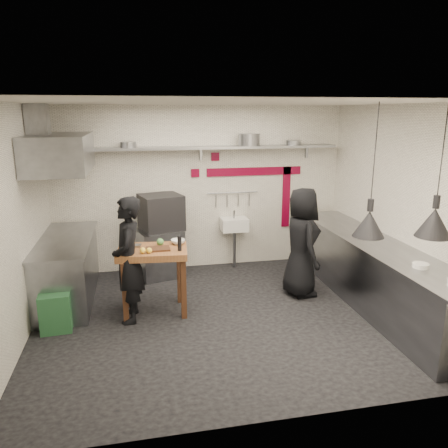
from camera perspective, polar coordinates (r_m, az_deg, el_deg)
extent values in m
plane|color=black|center=(6.05, 0.25, -12.01)|extent=(5.00, 5.00, 0.00)
plane|color=beige|center=(5.41, 0.29, 15.57)|extent=(5.00, 5.00, 0.00)
cube|color=silver|center=(7.59, -3.01, 4.61)|extent=(5.00, 0.04, 2.80)
cube|color=silver|center=(3.62, 7.18, -6.57)|extent=(5.00, 0.04, 2.80)
cube|color=silver|center=(5.62, -25.51, -0.28)|extent=(0.04, 4.20, 2.80)
cube|color=silver|center=(6.54, 22.23, 1.96)|extent=(0.04, 4.20, 2.80)
cube|color=maroon|center=(7.73, 4.01, 6.87)|extent=(1.70, 0.02, 0.14)
cube|color=maroon|center=(7.98, 8.11, 3.51)|extent=(0.14, 0.02, 1.10)
cube|color=maroon|center=(7.54, -1.15, 8.78)|extent=(0.14, 0.02, 0.14)
cube|color=maroon|center=(7.52, -3.78, 6.66)|extent=(0.14, 0.02, 0.14)
cube|color=slate|center=(7.33, -2.87, 9.93)|extent=(4.60, 0.34, 0.04)
cube|color=slate|center=(7.44, -17.83, 8.56)|extent=(0.04, 0.06, 0.24)
cube|color=slate|center=(7.48, -3.04, 9.26)|extent=(0.04, 0.06, 0.24)
cube|color=slate|center=(7.99, 10.74, 9.36)|extent=(0.04, 0.06, 0.24)
cylinder|color=slate|center=(7.23, -12.40, 10.08)|extent=(0.26, 0.26, 0.09)
cylinder|color=slate|center=(7.24, -12.31, 10.01)|extent=(0.29, 0.29, 0.07)
cylinder|color=slate|center=(7.48, 3.31, 10.94)|extent=(0.43, 0.43, 0.20)
cylinder|color=slate|center=(7.72, 9.03, 10.45)|extent=(0.26, 0.26, 0.08)
cube|color=slate|center=(7.41, -8.40, -3.74)|extent=(0.83, 0.79, 0.80)
cube|color=black|center=(7.26, -8.22, 1.53)|extent=(0.77, 0.75, 0.58)
cube|color=maroon|center=(7.00, -8.23, 1.05)|extent=(0.44, 0.15, 0.46)
cube|color=black|center=(6.96, -8.38, 0.96)|extent=(0.32, 0.10, 0.34)
cube|color=silver|center=(7.65, 1.33, -0.05)|extent=(0.46, 0.34, 0.22)
cylinder|color=slate|center=(7.61, 1.33, 1.26)|extent=(0.03, 0.03, 0.14)
cylinder|color=slate|center=(7.73, 1.37, -3.28)|extent=(0.06, 0.06, 0.66)
cylinder|color=slate|center=(7.67, 1.11, 4.12)|extent=(0.90, 0.02, 0.02)
cube|color=slate|center=(6.62, 18.91, -6.20)|extent=(0.70, 3.80, 0.90)
cube|color=slate|center=(6.47, 19.25, -2.34)|extent=(0.76, 3.90, 0.03)
cylinder|color=silver|center=(5.60, 24.29, -4.96)|extent=(0.19, 0.19, 0.05)
cube|color=slate|center=(6.81, -19.77, -5.68)|extent=(0.70, 1.90, 0.90)
cube|color=slate|center=(6.67, -20.10, -1.92)|extent=(0.76, 2.00, 0.03)
cube|color=slate|center=(6.44, -20.61, 8.70)|extent=(0.78, 1.60, 0.50)
cube|color=slate|center=(6.47, -23.16, 12.05)|extent=(0.28, 0.28, 0.50)
cube|color=#245932|center=(6.02, -21.10, -10.53)|extent=(0.40, 0.40, 0.50)
cube|color=#452716|center=(5.86, -8.61, -3.22)|extent=(0.31, 0.22, 0.02)
cylinder|color=black|center=(5.76, -5.82, -2.53)|extent=(0.06, 0.06, 0.20)
sphere|color=yellow|center=(5.73, -10.59, -3.42)|extent=(0.09, 0.09, 0.08)
sphere|color=yellow|center=(5.72, -9.74, -3.42)|extent=(0.10, 0.10, 0.08)
sphere|color=#519444|center=(6.03, -8.34, -2.33)|extent=(0.12, 0.12, 0.10)
cube|color=slate|center=(6.04, -11.59, -2.80)|extent=(0.18, 0.14, 0.03)
imported|color=silver|center=(6.07, -6.02, -2.31)|extent=(0.23, 0.23, 0.06)
imported|color=black|center=(5.80, -12.40, -4.62)|extent=(0.42, 0.62, 1.66)
imported|color=black|center=(6.58, 10.08, -2.36)|extent=(0.53, 0.81, 1.63)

